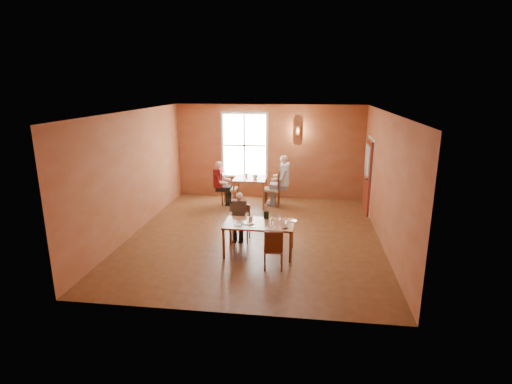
# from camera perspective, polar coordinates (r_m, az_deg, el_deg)

# --- Properties ---
(ground) EXTENTS (6.00, 7.00, 0.01)m
(ground) POSITION_cam_1_polar(r_m,az_deg,el_deg) (9.91, -0.15, -6.17)
(ground) COLOR brown
(ground) RESTS_ON ground
(wall_back) EXTENTS (6.00, 0.04, 3.00)m
(wall_back) POSITION_cam_1_polar(r_m,az_deg,el_deg) (12.88, 1.91, 5.76)
(wall_back) COLOR brown
(wall_back) RESTS_ON ground
(wall_front) EXTENTS (6.00, 0.04, 3.00)m
(wall_front) POSITION_cam_1_polar(r_m,az_deg,el_deg) (6.16, -4.49, -4.92)
(wall_front) COLOR brown
(wall_front) RESTS_ON ground
(wall_left) EXTENTS (0.04, 7.00, 3.00)m
(wall_left) POSITION_cam_1_polar(r_m,az_deg,el_deg) (10.30, -16.96, 2.70)
(wall_left) COLOR brown
(wall_left) RESTS_ON ground
(wall_right) EXTENTS (0.04, 7.00, 3.00)m
(wall_right) POSITION_cam_1_polar(r_m,az_deg,el_deg) (9.56, 17.98, 1.68)
(wall_right) COLOR brown
(wall_right) RESTS_ON ground
(ceiling) EXTENTS (6.00, 7.00, 0.04)m
(ceiling) POSITION_cam_1_polar(r_m,az_deg,el_deg) (9.25, -0.16, 11.41)
(ceiling) COLOR white
(ceiling) RESTS_ON wall_back
(window) EXTENTS (1.36, 0.10, 1.96)m
(window) POSITION_cam_1_polar(r_m,az_deg,el_deg) (12.90, -1.66, 6.67)
(window) COLOR white
(window) RESTS_ON wall_back
(door) EXTENTS (0.12, 1.04, 2.10)m
(door) POSITION_cam_1_polar(r_m,az_deg,el_deg) (11.86, 15.60, 2.16)
(door) COLOR maroon
(door) RESTS_ON ground
(wall_sconce) EXTENTS (0.16, 0.16, 0.28)m
(wall_sconce) POSITION_cam_1_polar(r_m,az_deg,el_deg) (12.63, 6.01, 8.70)
(wall_sconce) COLOR brown
(wall_sconce) RESTS_ON wall_back
(main_table) EXTENTS (1.49, 0.84, 0.70)m
(main_table) POSITION_cam_1_polar(r_m,az_deg,el_deg) (8.78, 0.41, -6.62)
(main_table) COLOR brown
(main_table) RESTS_ON ground
(chair_diner_main) EXTENTS (0.38, 0.38, 0.85)m
(chair_diner_main) POSITION_cam_1_polar(r_m,az_deg,el_deg) (9.42, -2.13, -4.58)
(chair_diner_main) COLOR #4A200E
(chair_diner_main) RESTS_ON ground
(diner_main) EXTENTS (0.44, 0.44, 1.09)m
(diner_main) POSITION_cam_1_polar(r_m,az_deg,el_deg) (9.35, -2.16, -3.94)
(diner_main) COLOR black
(diner_main) RESTS_ON ground
(chair_empty) EXTENTS (0.40, 0.40, 0.84)m
(chair_empty) POSITION_cam_1_polar(r_m,az_deg,el_deg) (8.09, 2.49, -8.06)
(chair_empty) COLOR #462D16
(chair_empty) RESTS_ON ground
(plate_food) EXTENTS (0.28, 0.28, 0.03)m
(plate_food) POSITION_cam_1_polar(r_m,az_deg,el_deg) (8.64, -1.09, -4.39)
(plate_food) COLOR white
(plate_food) RESTS_ON main_table
(sandwich) EXTENTS (0.10, 0.10, 0.10)m
(sandwich) POSITION_cam_1_polar(r_m,az_deg,el_deg) (8.74, -0.78, -3.91)
(sandwich) COLOR tan
(sandwich) RESTS_ON main_table
(goblet_a) EXTENTS (0.08, 0.08, 0.16)m
(goblet_a) POSITION_cam_1_polar(r_m,az_deg,el_deg) (8.72, 3.34, -3.79)
(goblet_a) COLOR white
(goblet_a) RESTS_ON main_table
(goblet_b) EXTENTS (0.07, 0.07, 0.16)m
(goblet_b) POSITION_cam_1_polar(r_m,az_deg,el_deg) (8.48, 4.21, -4.36)
(goblet_b) COLOR white
(goblet_b) RESTS_ON main_table
(goblet_c) EXTENTS (0.07, 0.07, 0.16)m
(goblet_c) POSITION_cam_1_polar(r_m,az_deg,el_deg) (8.40, 2.38, -4.51)
(goblet_c) COLOR white
(goblet_c) RESTS_ON main_table
(menu_stand) EXTENTS (0.11, 0.07, 0.17)m
(menu_stand) POSITION_cam_1_polar(r_m,az_deg,el_deg) (8.89, 1.48, -3.33)
(menu_stand) COLOR black
(menu_stand) RESTS_ON main_table
(knife) EXTENTS (0.16, 0.06, 0.00)m
(knife) POSITION_cam_1_polar(r_m,az_deg,el_deg) (8.44, -0.30, -4.97)
(knife) COLOR silver
(knife) RESTS_ON main_table
(napkin) EXTENTS (0.20, 0.20, 0.01)m
(napkin) POSITION_cam_1_polar(r_m,az_deg,el_deg) (8.54, -2.68, -4.73)
(napkin) COLOR white
(napkin) RESTS_ON main_table
(side_plate) EXTENTS (0.22, 0.22, 0.01)m
(side_plate) POSITION_cam_1_polar(r_m,az_deg,el_deg) (8.81, 5.32, -4.13)
(side_plate) COLOR white
(side_plate) RESTS_ON main_table
(sunglasses) EXTENTS (0.11, 0.10, 0.01)m
(sunglasses) POSITION_cam_1_polar(r_m,az_deg,el_deg) (8.35, 4.18, -5.21)
(sunglasses) COLOR black
(sunglasses) RESTS_ON main_table
(second_table) EXTENTS (0.97, 0.97, 0.85)m
(second_table) POSITION_cam_1_polar(r_m,az_deg,el_deg) (12.23, -0.77, 0.11)
(second_table) COLOR brown
(second_table) RESTS_ON ground
(chair_diner_white) EXTENTS (0.47, 0.47, 1.07)m
(chair_diner_white) POSITION_cam_1_polar(r_m,az_deg,el_deg) (12.13, 2.27, 0.49)
(chair_diner_white) COLOR #4D2A18
(chair_diner_white) RESTS_ON ground
(diner_white) EXTENTS (0.60, 0.60, 1.50)m
(diner_white) POSITION_cam_1_polar(r_m,az_deg,el_deg) (12.08, 2.42, 1.48)
(diner_white) COLOR silver
(diner_white) RESTS_ON ground
(chair_diner_maroon) EXTENTS (0.45, 0.45, 1.01)m
(chair_diner_maroon) POSITION_cam_1_polar(r_m,az_deg,el_deg) (12.32, -3.76, 0.56)
(chair_diner_maroon) COLOR #472110
(chair_diner_maroon) RESTS_ON ground
(diner_maroon) EXTENTS (0.53, 0.53, 1.32)m
(diner_maroon) POSITION_cam_1_polar(r_m,az_deg,el_deg) (12.29, -3.91, 1.26)
(diner_maroon) COLOR maroon
(diner_maroon) RESTS_ON ground
(cup_a) EXTENTS (0.16, 0.16, 0.11)m
(cup_a) POSITION_cam_1_polar(r_m,az_deg,el_deg) (12.02, -0.11, 2.20)
(cup_a) COLOR silver
(cup_a) RESTS_ON second_table
(cup_b) EXTENTS (0.10, 0.10, 0.09)m
(cup_b) POSITION_cam_1_polar(r_m,az_deg,el_deg) (12.28, -1.39, 2.43)
(cup_b) COLOR silver
(cup_b) RESTS_ON second_table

